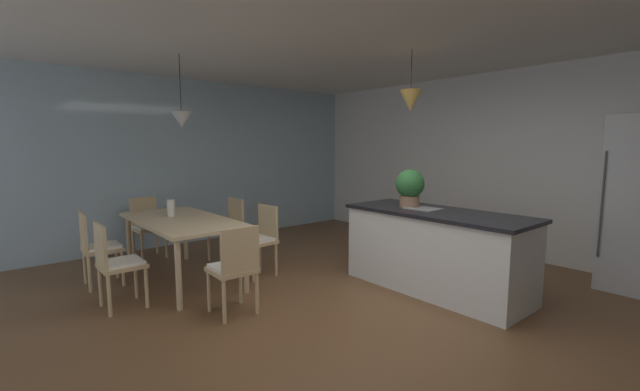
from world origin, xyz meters
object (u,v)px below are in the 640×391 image
(chair_near_left, at_px, (97,246))
(chair_kitchen_end, at_px, (234,267))
(dining_table, at_px, (181,224))
(potted_plant_on_island, at_px, (410,186))
(chair_near_right, at_px, (116,262))
(vase_on_dining_table, at_px, (171,208))
(chair_far_right, at_px, (260,238))
(chair_far_left, at_px, (228,227))
(kitchen_island, at_px, (436,250))
(chair_window_end, at_px, (147,225))

(chair_near_left, bearing_deg, chair_kitchen_end, 25.36)
(dining_table, relative_size, potted_plant_on_island, 4.24)
(chair_near_right, height_order, vase_on_dining_table, vase_on_dining_table)
(dining_table, relative_size, chair_near_left, 2.16)
(chair_kitchen_end, bearing_deg, chair_far_right, 137.19)
(dining_table, relative_size, chair_kitchen_end, 2.16)
(chair_far_left, relative_size, potted_plant_on_island, 1.96)
(chair_near_right, bearing_deg, chair_far_right, 90.16)
(dining_table, bearing_deg, chair_near_left, -117.31)
(chair_near_left, relative_size, kitchen_island, 0.42)
(chair_window_end, distance_m, kitchen_island, 4.02)
(chair_far_right, bearing_deg, chair_far_left, 180.00)
(kitchen_island, bearing_deg, dining_table, -136.29)
(chair_near_left, distance_m, vase_on_dining_table, 0.90)
(chair_window_end, height_order, chair_far_right, same)
(dining_table, xyz_separation_m, chair_near_right, (0.42, -0.82, -0.21))
(chair_window_end, xyz_separation_m, potted_plant_on_island, (3.08, 2.05, 0.67))
(chair_near_right, xyz_separation_m, vase_on_dining_table, (-0.66, 0.79, 0.38))
(chair_near_left, bearing_deg, vase_on_dining_table, 76.67)
(potted_plant_on_island, bearing_deg, chair_window_end, -146.28)
(dining_table, bearing_deg, kitchen_island, 43.71)
(chair_window_end, height_order, chair_far_left, same)
(chair_near_right, relative_size, chair_kitchen_end, 1.00)
(dining_table, bearing_deg, chair_far_left, 117.34)
(chair_near_left, xyz_separation_m, chair_kitchen_end, (1.74, 0.82, 0.00))
(chair_window_end, xyz_separation_m, chair_far_right, (1.73, 0.83, 0.00))
(chair_near_right, xyz_separation_m, kitchen_island, (1.72, 2.88, -0.01))
(chair_window_end, bearing_deg, potted_plant_on_island, 33.72)
(dining_table, height_order, kitchen_island, kitchen_island)
(chair_near_right, distance_m, chair_window_end, 1.92)
(kitchen_island, bearing_deg, chair_near_left, -131.80)
(kitchen_island, bearing_deg, chair_near_right, -120.90)
(chair_near_right, relative_size, chair_far_right, 1.00)
(chair_far_left, bearing_deg, kitchen_island, 25.50)
(vase_on_dining_table, bearing_deg, chair_far_right, 52.46)
(chair_near_right, distance_m, chair_near_left, 0.85)
(chair_near_left, relative_size, chair_far_right, 1.00)
(chair_near_right, height_order, kitchen_island, kitchen_island)
(dining_table, distance_m, potted_plant_on_island, 2.75)
(chair_near_right, bearing_deg, chair_near_left, 180.00)
(potted_plant_on_island, bearing_deg, chair_far_left, -150.79)
(chair_window_end, xyz_separation_m, chair_kitchen_end, (2.62, 0.00, 0.00))
(dining_table, relative_size, chair_far_left, 2.16)
(potted_plant_on_island, distance_m, vase_on_dining_table, 2.90)
(kitchen_island, relative_size, potted_plant_on_island, 4.64)
(chair_far_right, bearing_deg, vase_on_dining_table, -127.54)
(dining_table, xyz_separation_m, vase_on_dining_table, (-0.24, -0.03, 0.17))
(chair_far_right, distance_m, potted_plant_on_island, 1.94)
(chair_kitchen_end, height_order, chair_far_left, same)
(potted_plant_on_island, bearing_deg, chair_kitchen_end, -102.53)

